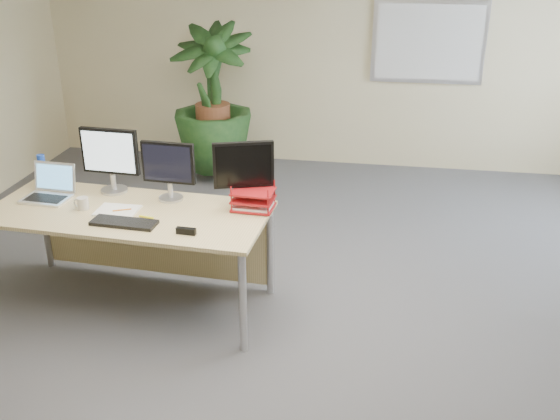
% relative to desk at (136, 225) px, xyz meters
% --- Properties ---
extents(floor, '(8.00, 8.00, 0.00)m').
position_rel_desk_xyz_m(floor, '(1.10, -0.51, -0.64)').
color(floor, '#46464B').
rests_on(floor, ground).
extents(back_wall, '(7.00, 0.04, 2.70)m').
position_rel_desk_xyz_m(back_wall, '(1.10, 3.49, 0.71)').
color(back_wall, beige).
rests_on(back_wall, floor).
extents(whiteboard, '(1.30, 0.04, 0.95)m').
position_rel_desk_xyz_m(whiteboard, '(2.30, 3.45, 0.91)').
color(whiteboard, silver).
rests_on(whiteboard, back_wall).
extents(desk, '(2.16, 1.01, 0.81)m').
position_rel_desk_xyz_m(desk, '(0.00, 0.00, 0.00)').
color(desk, tan).
rests_on(desk, floor).
extents(floor_plant, '(0.86, 0.86, 1.50)m').
position_rel_desk_xyz_m(floor_plant, '(-0.10, 2.67, 0.11)').
color(floor_plant, '#123314').
rests_on(floor_plant, floor).
extents(monitor_left, '(0.47, 0.21, 0.52)m').
position_rel_desk_xyz_m(monitor_left, '(-0.26, 0.23, 0.47)').
color(monitor_left, '#B2B2B7').
rests_on(monitor_left, desk).
extents(monitor_right, '(0.42, 0.19, 0.47)m').
position_rel_desk_xyz_m(monitor_right, '(0.25, 0.15, 0.44)').
color(monitor_right, '#B2B2B7').
rests_on(monitor_right, desk).
extents(monitor_dark, '(0.44, 0.21, 0.51)m').
position_rel_desk_xyz_m(monitor_dark, '(0.84, 0.13, 0.46)').
color(monitor_dark, '#B2B2B7').
rests_on(monitor_dark, desk).
extents(laptop, '(0.37, 0.33, 0.25)m').
position_rel_desk_xyz_m(laptop, '(-0.71, 0.04, 0.24)').
color(laptop, white).
rests_on(laptop, desk).
extents(keyboard, '(0.48, 0.19, 0.03)m').
position_rel_desk_xyz_m(keyboard, '(0.06, -0.34, 0.19)').
color(keyboard, black).
rests_on(keyboard, desk).
extents(coffee_mug, '(0.12, 0.08, 0.09)m').
position_rel_desk_xyz_m(coffee_mug, '(-0.35, -0.14, 0.22)').
color(coffee_mug, silver).
rests_on(coffee_mug, desk).
extents(spiral_notebook, '(0.31, 0.23, 0.01)m').
position_rel_desk_xyz_m(spiral_notebook, '(-0.08, -0.14, 0.18)').
color(spiral_notebook, white).
rests_on(spiral_notebook, desk).
extents(orange_pen, '(0.13, 0.07, 0.01)m').
position_rel_desk_xyz_m(orange_pen, '(-0.04, -0.14, 0.19)').
color(orange_pen, orange).
rests_on(orange_pen, spiral_notebook).
extents(yellow_highlighter, '(0.12, 0.04, 0.02)m').
position_rel_desk_xyz_m(yellow_highlighter, '(0.18, -0.21, 0.18)').
color(yellow_highlighter, '#FFF81A').
rests_on(yellow_highlighter, desk).
extents(water_bottle, '(0.07, 0.07, 0.26)m').
position_rel_desk_xyz_m(water_bottle, '(-0.88, 0.26, 0.30)').
color(water_bottle, '#B0C2CF').
rests_on(water_bottle, desk).
extents(letter_tray, '(0.32, 0.25, 0.14)m').
position_rel_desk_xyz_m(letter_tray, '(0.92, 0.07, 0.24)').
color(letter_tray, '#A01318').
rests_on(letter_tray, desk).
extents(stapler, '(0.14, 0.05, 0.05)m').
position_rel_desk_xyz_m(stapler, '(0.55, -0.42, 0.20)').
color(stapler, black).
rests_on(stapler, desk).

